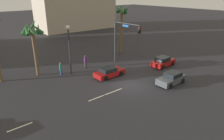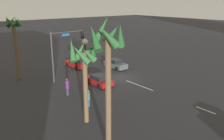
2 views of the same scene
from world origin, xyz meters
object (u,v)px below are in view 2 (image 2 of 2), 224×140
(traffic_signal, at_px, (63,47))
(palm_tree_0, at_px, (84,61))
(car_2, at_px, (76,63))
(car_0, at_px, (99,80))
(streetlamp, at_px, (86,59))
(pedestrian_0, at_px, (67,86))
(pedestrian_1, at_px, (88,98))
(palm_tree_1, at_px, (14,34))
(palm_tree_2, at_px, (107,57))
(car_3, at_px, (115,64))

(traffic_signal, distance_m, palm_tree_0, 12.22)
(car_2, bearing_deg, car_0, 167.43)
(traffic_signal, distance_m, streetlamp, 8.00)
(pedestrian_0, bearing_deg, pedestrian_1, -177.79)
(car_0, distance_m, palm_tree_1, 12.27)
(car_0, xyz_separation_m, pedestrian_1, (-4.62, 4.57, 0.33))
(palm_tree_1, bearing_deg, traffic_signal, -130.32)
(pedestrian_1, bearing_deg, palm_tree_2, 157.22)
(streetlamp, bearing_deg, car_0, -49.39)
(car_2, bearing_deg, palm_tree_2, 155.06)
(palm_tree_1, bearing_deg, palm_tree_0, -177.67)
(car_0, height_order, streetlamp, streetlamp)
(car_3, relative_size, pedestrian_0, 2.03)
(car_3, xyz_separation_m, palm_tree_2, (-15.80, 13.86, 6.06))
(car_3, relative_size, streetlamp, 0.60)
(traffic_signal, bearing_deg, car_2, -44.71)
(pedestrian_0, bearing_deg, palm_tree_2, 166.01)
(car_2, relative_size, palm_tree_1, 0.48)
(car_3, bearing_deg, pedestrian_0, 114.63)
(car_2, relative_size, pedestrian_0, 2.10)
(palm_tree_2, bearing_deg, traffic_signal, -17.78)
(pedestrian_1, bearing_deg, palm_tree_0, 142.73)
(car_2, distance_m, car_3, 6.22)
(palm_tree_2, bearing_deg, palm_tree_0, -12.76)
(streetlamp, height_order, palm_tree_0, palm_tree_0)
(car_2, xyz_separation_m, traffic_signal, (-4.33, 4.28, 3.74))
(car_2, bearing_deg, car_3, -133.30)
(car_2, distance_m, palm_tree_1, 10.50)
(car_3, relative_size, pedestrian_1, 2.25)
(streetlamp, xyz_separation_m, pedestrian_0, (2.75, 0.76, -3.53))
(car_0, height_order, pedestrian_1, pedestrian_1)
(car_0, xyz_separation_m, traffic_signal, (4.43, 2.33, 3.81))
(car_0, height_order, car_2, car_2)
(car_2, bearing_deg, traffic_signal, 135.29)
(pedestrian_1, bearing_deg, car_2, -26.00)
(car_3, distance_m, streetlamp, 13.66)
(traffic_signal, height_order, palm_tree_0, palm_tree_0)
(car_0, relative_size, palm_tree_2, 0.44)
(car_0, bearing_deg, streetlamp, 130.61)
(car_0, distance_m, palm_tree_0, 10.68)
(streetlamp, height_order, pedestrian_0, streetlamp)
(car_2, height_order, traffic_signal, traffic_signal)
(traffic_signal, bearing_deg, streetlamp, 168.22)
(car_0, relative_size, car_2, 1.01)
(pedestrian_0, distance_m, palm_tree_0, 7.94)
(palm_tree_0, bearing_deg, car_2, -27.90)
(car_0, distance_m, pedestrian_0, 4.79)
(car_3, xyz_separation_m, palm_tree_0, (-11.53, 12.90, 4.77))
(car_0, bearing_deg, traffic_signal, 27.76)
(palm_tree_0, distance_m, palm_tree_2, 4.56)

